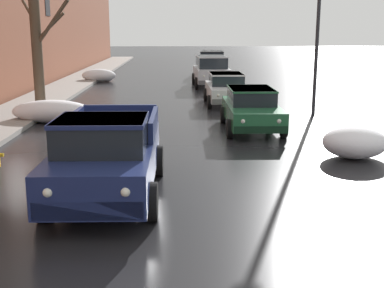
% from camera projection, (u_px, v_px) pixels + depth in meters
% --- Properties ---
extents(left_sidewalk_slab, '(2.51, 80.00, 0.15)m').
position_uv_depth(left_sidewalk_slab, '(24.00, 110.00, 21.15)').
color(left_sidewalk_slab, gray).
rests_on(left_sidewalk_slab, ground).
extents(snow_bank_near_corner_left, '(2.90, 1.17, 0.84)m').
position_uv_depth(snow_bank_near_corner_left, '(51.00, 112.00, 18.57)').
color(snow_bank_near_corner_left, white).
rests_on(snow_bank_near_corner_left, ground).
extents(snow_bank_mid_block_left, '(2.20, 1.16, 0.84)m').
position_uv_depth(snow_bank_mid_block_left, '(100.00, 76.00, 32.90)').
color(snow_bank_mid_block_left, white).
rests_on(snow_bank_mid_block_left, ground).
extents(snow_bank_near_corner_right, '(1.72, 1.44, 0.86)m').
position_uv_depth(snow_bank_near_corner_right, '(355.00, 143.00, 13.43)').
color(snow_bank_near_corner_right, white).
rests_on(snow_bank_near_corner_right, ground).
extents(bare_tree_mid_block, '(2.77, 2.33, 6.39)m').
position_uv_depth(bare_tree_mid_block, '(36.00, 34.00, 19.31)').
color(bare_tree_mid_block, '#4C3D2D').
rests_on(bare_tree_mid_block, ground).
extents(pickup_truck_darkblue_approaching_near_lane, '(2.19, 4.87, 1.76)m').
position_uv_depth(pickup_truck_darkblue_approaching_near_lane, '(107.00, 156.00, 10.19)').
color(pickup_truck_darkblue_approaching_near_lane, navy).
rests_on(pickup_truck_darkblue_approaching_near_lane, ground).
extents(sedan_green_parked_kerbside_close, '(1.93, 4.35, 1.42)m').
position_uv_depth(sedan_green_parked_kerbside_close, '(251.00, 108.00, 17.23)').
color(sedan_green_parked_kerbside_close, '#1E5633').
rests_on(sedan_green_parked_kerbside_close, ground).
extents(sedan_white_parked_kerbside_mid, '(1.93, 4.22, 1.42)m').
position_uv_depth(sedan_white_parked_kerbside_mid, '(226.00, 88.00, 23.02)').
color(sedan_white_parked_kerbside_mid, silver).
rests_on(sedan_white_parked_kerbside_mid, ground).
extents(suv_silver_parked_far_down_block, '(2.24, 4.52, 1.82)m').
position_uv_depth(suv_silver_parked_far_down_block, '(211.00, 70.00, 30.22)').
color(suv_silver_parked_far_down_block, '#B7B7BC').
rests_on(suv_silver_parked_far_down_block, ground).
extents(suv_black_queued_behind_truck, '(2.31, 4.55, 1.82)m').
position_uv_depth(suv_black_queued_behind_truck, '(212.00, 62.00, 37.15)').
color(suv_black_queued_behind_truck, black).
rests_on(suv_black_queued_behind_truck, ground).
extents(street_lamp_post, '(0.44, 0.24, 6.47)m').
position_uv_depth(street_lamp_post, '(318.00, 24.00, 19.62)').
color(street_lamp_post, '#28282D').
rests_on(street_lamp_post, ground).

